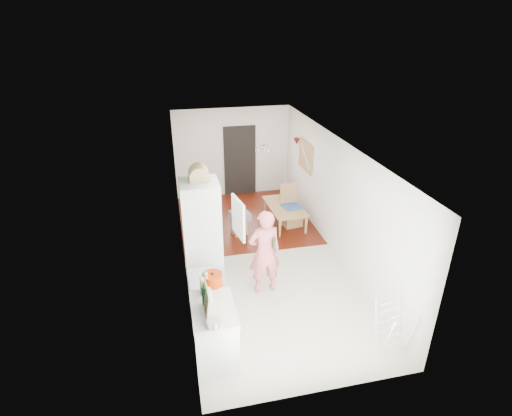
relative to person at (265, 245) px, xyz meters
name	(u,v)px	position (x,y,z in m)	size (l,w,h in m)	color
room_shell	(261,204)	(0.20, 1.11, 0.28)	(3.20, 7.00, 2.50)	beige
floor	(261,257)	(0.20, 1.11, -0.97)	(3.20, 7.00, 0.01)	#BBB69E
wood_floor_overlay	(244,219)	(0.20, 2.96, -0.97)	(3.20, 3.30, 0.01)	#5E1908
sage_wall_panel	(185,234)	(-1.39, -0.89, 0.88)	(0.02, 3.00, 1.30)	gray
tile_splashback	(192,297)	(-1.39, -1.44, 0.18)	(0.02, 1.90, 0.50)	black
doorway_recess	(240,161)	(0.40, 4.59, 0.03)	(0.90, 0.04, 2.00)	black
base_cabinet	(215,334)	(-1.10, -1.44, -0.54)	(0.60, 0.90, 0.86)	white
worktop	(213,309)	(-1.10, -1.44, -0.08)	(0.62, 0.92, 0.06)	silver
range_cooker	(209,302)	(-1.10, -0.69, -0.53)	(0.60, 0.60, 0.88)	white
cooker_top	(207,278)	(-1.10, -0.69, -0.07)	(0.60, 0.60, 0.04)	#B6B6B8
fridge_housing	(202,237)	(-1.07, 0.33, 0.10)	(0.66, 0.66, 2.15)	white
fridge_door	(238,218)	(-0.46, 0.03, 0.58)	(0.56, 0.04, 0.70)	white
fridge_interior	(218,212)	(-0.76, 0.33, 0.58)	(0.02, 0.52, 0.66)	white
pinboard	(306,156)	(1.78, 3.01, 0.58)	(0.03, 0.90, 0.70)	tan
pinboard_frame	(305,156)	(1.76, 3.01, 0.58)	(0.01, 0.94, 0.74)	tan
wall_sconce	(297,141)	(1.74, 3.66, 0.78)	(0.18, 0.18, 0.16)	maroon
person	(265,245)	(0.00, 0.00, 0.00)	(0.71, 0.47, 1.94)	#D36669
dining_table	(286,216)	(1.15, 2.50, -0.76)	(1.20, 0.67, 0.42)	tan
dining_chair	(292,206)	(1.26, 2.40, -0.46)	(0.43, 0.43, 1.03)	tan
stool	(239,226)	(-0.07, 2.23, -0.77)	(0.31, 0.31, 0.41)	tan
grey_drape	(240,216)	(-0.05, 2.19, -0.47)	(0.41, 0.41, 0.18)	slate
drying_rack	(394,328)	(1.56, -1.87, -0.57)	(0.41, 0.37, 0.80)	white
bread_bin	(199,175)	(-1.05, 0.41, 1.27)	(0.36, 0.34, 0.19)	tan
red_casserole	(213,279)	(-1.04, -0.88, 0.04)	(0.32, 0.32, 0.19)	#BD2C02
steel_pan	(214,323)	(-1.14, -1.81, 0.00)	(0.20, 0.20, 0.10)	#B6B6B8
held_bottle	(274,244)	(0.14, -0.13, 0.09)	(0.05, 0.05, 0.24)	#19411C
bottle_a	(204,296)	(-1.21, -1.34, 0.10)	(0.07, 0.07, 0.31)	#19411C
bottle_b	(204,285)	(-1.19, -1.06, 0.08)	(0.06, 0.06, 0.27)	#19411C
bottle_c	(209,296)	(-1.13, -1.31, 0.05)	(0.09, 0.09, 0.21)	beige
pepper_mill_front	(202,288)	(-1.21, -1.11, 0.07)	(0.07, 0.07, 0.24)	tan
pepper_mill_back	(206,282)	(-1.14, -0.96, 0.06)	(0.06, 0.06, 0.23)	tan
chopping_boards	(207,303)	(-1.19, -1.55, 0.14)	(0.04, 0.28, 0.38)	tan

